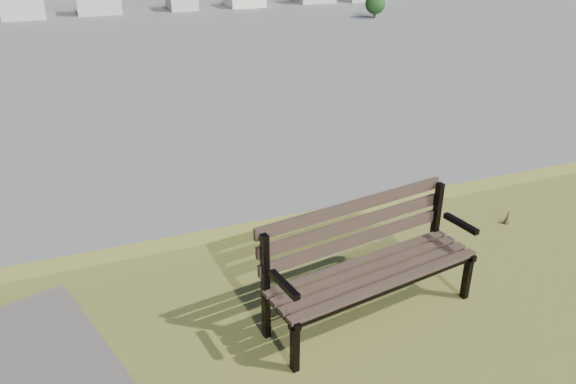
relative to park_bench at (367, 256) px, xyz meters
name	(u,v)px	position (x,y,z in m)	size (l,w,h in m)	color
park_bench	(367,256)	(0.00, 0.00, 0.00)	(1.97, 0.90, 0.99)	#412E25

